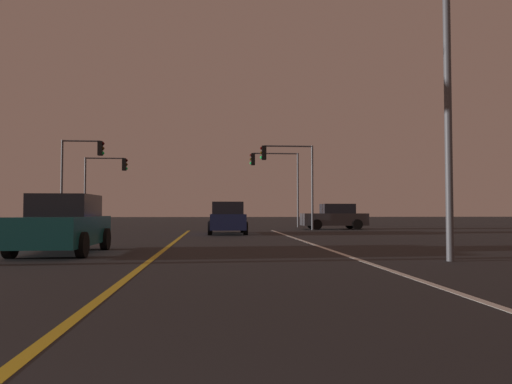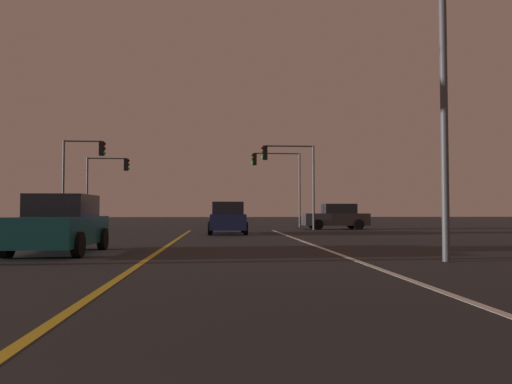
% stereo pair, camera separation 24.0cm
% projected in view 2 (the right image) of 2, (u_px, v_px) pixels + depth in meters
% --- Properties ---
extents(lane_edge_right, '(0.16, 36.43, 0.01)m').
position_uv_depth(lane_edge_right, '(349.00, 258.00, 12.68)').
color(lane_edge_right, silver).
rests_on(lane_edge_right, ground).
extents(lane_center_divider, '(0.16, 36.43, 0.01)m').
position_uv_depth(lane_center_divider, '(147.00, 259.00, 12.29)').
color(lane_center_divider, gold).
rests_on(lane_center_divider, ground).
extents(car_crossing_side, '(4.30, 2.02, 1.70)m').
position_uv_depth(car_crossing_side, '(336.00, 217.00, 32.72)').
color(car_crossing_side, black).
rests_on(car_crossing_side, ground).
extents(car_ahead_far, '(2.02, 4.30, 1.70)m').
position_uv_depth(car_ahead_far, '(228.00, 218.00, 26.04)').
color(car_ahead_far, black).
rests_on(car_ahead_far, ground).
extents(car_oncoming, '(2.02, 4.30, 1.70)m').
position_uv_depth(car_oncoming, '(60.00, 225.00, 14.07)').
color(car_oncoming, black).
rests_on(car_oncoming, ground).
extents(traffic_light_near_right, '(3.48, 0.36, 5.47)m').
position_uv_depth(traffic_light_near_right, '(288.00, 167.00, 31.57)').
color(traffic_light_near_right, '#4C4C51').
rests_on(traffic_light_near_right, ground).
extents(traffic_light_near_left, '(2.65, 0.36, 5.65)m').
position_uv_depth(traffic_light_near_left, '(83.00, 164.00, 30.60)').
color(traffic_light_near_left, '#4C4C51').
rests_on(traffic_light_near_left, ground).
extents(traffic_light_far_right, '(3.76, 0.36, 5.64)m').
position_uv_depth(traffic_light_far_right, '(277.00, 172.00, 37.04)').
color(traffic_light_far_right, '#4C4C51').
rests_on(traffic_light_far_right, ground).
extents(traffic_light_far_left, '(3.14, 0.36, 5.16)m').
position_uv_depth(traffic_light_far_left, '(108.00, 175.00, 36.09)').
color(traffic_light_far_left, '#4C4C51').
rests_on(traffic_light_far_left, ground).
extents(street_lamp_right_near, '(2.23, 0.44, 8.60)m').
position_uv_depth(street_lamp_right_near, '(424.00, 40.00, 11.99)').
color(street_lamp_right_near, '#4C4C51').
rests_on(street_lamp_right_near, ground).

